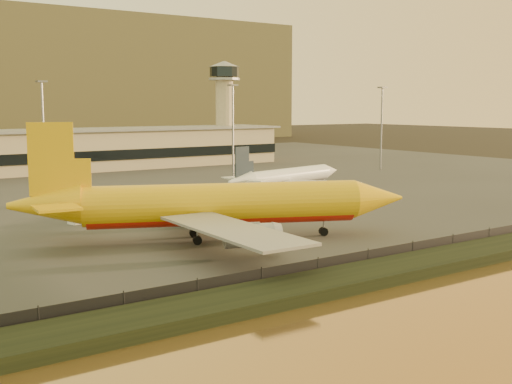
% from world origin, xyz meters
% --- Properties ---
extents(ground, '(900.00, 900.00, 0.00)m').
position_xyz_m(ground, '(0.00, 0.00, 0.00)').
color(ground, black).
rests_on(ground, ground).
extents(embankment, '(320.00, 7.00, 1.40)m').
position_xyz_m(embankment, '(0.00, -17.00, 0.70)').
color(embankment, black).
rests_on(embankment, ground).
extents(tarmac, '(320.00, 220.00, 0.20)m').
position_xyz_m(tarmac, '(0.00, 95.00, 0.10)').
color(tarmac, '#2D2D2D').
rests_on(tarmac, ground).
extents(perimeter_fence, '(300.00, 0.05, 2.20)m').
position_xyz_m(perimeter_fence, '(0.00, -13.00, 1.30)').
color(perimeter_fence, black).
rests_on(perimeter_fence, tarmac).
extents(control_tower, '(11.20, 11.20, 35.50)m').
position_xyz_m(control_tower, '(70.00, 131.00, 21.66)').
color(control_tower, tan).
rests_on(control_tower, tarmac).
extents(apron_light_masts, '(152.20, 12.20, 25.40)m').
position_xyz_m(apron_light_masts, '(15.00, 75.00, 15.70)').
color(apron_light_masts, slate).
rests_on(apron_light_masts, tarmac).
extents(dhl_cargo_jet, '(56.06, 53.08, 17.55)m').
position_xyz_m(dhl_cargo_jet, '(-5.01, 11.59, 5.44)').
color(dhl_cargo_jet, '#E2A60B').
rests_on(dhl_cargo_jet, tarmac).
extents(white_narrowbody_jet, '(38.25, 36.71, 11.07)m').
position_xyz_m(white_narrowbody_jet, '(36.74, 49.18, 3.50)').
color(white_narrowbody_jet, white).
rests_on(white_narrowbody_jet, tarmac).
extents(gse_vehicle_yellow, '(4.86, 2.88, 2.05)m').
position_xyz_m(gse_vehicle_yellow, '(15.32, 24.30, 1.22)').
color(gse_vehicle_yellow, '#E2A60B').
rests_on(gse_vehicle_yellow, tarmac).
extents(gse_vehicle_white, '(4.73, 3.38, 1.94)m').
position_xyz_m(gse_vehicle_white, '(-16.88, 36.53, 1.17)').
color(gse_vehicle_white, white).
rests_on(gse_vehicle_white, tarmac).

